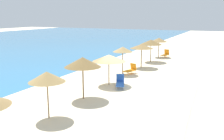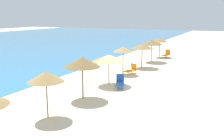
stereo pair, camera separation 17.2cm
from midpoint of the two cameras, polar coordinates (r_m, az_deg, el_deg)
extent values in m
plane|color=beige|center=(20.61, 1.54, -3.68)|extent=(160.00, 160.00, 0.00)
cylinder|color=brown|center=(14.62, -13.76, -6.13)|extent=(0.07, 0.07, 2.21)
cone|color=#9E7F4C|center=(14.30, -14.01, -1.41)|extent=(1.98, 1.98, 0.57)
cylinder|color=brown|center=(17.51, -6.18, -2.60)|extent=(0.09, 0.09, 2.34)
cone|color=olive|center=(17.22, -6.28, 1.76)|extent=(2.44, 2.44, 0.66)
cylinder|color=brown|center=(20.93, -0.45, -0.49)|extent=(0.07, 0.07, 2.08)
cone|color=tan|center=(20.71, -0.45, 2.65)|extent=(2.67, 2.67, 0.54)
cylinder|color=brown|center=(24.74, 2.63, 1.70)|extent=(0.08, 0.08, 2.30)
cone|color=tan|center=(24.54, 2.66, 4.57)|extent=(1.91, 1.91, 0.50)
cylinder|color=brown|center=(28.02, 6.76, 2.77)|extent=(0.10, 0.10, 2.23)
cone|color=olive|center=(27.86, 6.82, 5.20)|extent=(2.47, 2.47, 0.46)
cylinder|color=brown|center=(31.68, 8.83, 3.78)|extent=(0.08, 0.08, 2.24)
cone|color=olive|center=(31.52, 8.90, 6.07)|extent=(2.63, 2.63, 0.60)
cylinder|color=brown|center=(35.37, 10.54, 4.56)|extent=(0.09, 0.09, 2.22)
cone|color=olive|center=(35.24, 10.62, 6.54)|extent=(2.21, 2.21, 0.53)
cube|color=blue|center=(20.18, 2.02, -3.10)|extent=(1.64, 1.16, 0.07)
cube|color=blue|center=(20.79, 2.06, -1.68)|extent=(0.47, 0.67, 0.67)
cylinder|color=silver|center=(19.61, 1.22, -4.07)|extent=(0.04, 0.04, 0.28)
cylinder|color=silver|center=(19.61, 2.77, -4.09)|extent=(0.04, 0.04, 0.28)
cylinder|color=silver|center=(20.85, 1.31, -3.10)|extent=(0.04, 0.04, 0.28)
cylinder|color=silver|center=(20.84, 2.78, -3.11)|extent=(0.04, 0.04, 0.28)
cube|color=orange|center=(35.67, 11.87, 3.22)|extent=(1.36, 0.91, 0.07)
cube|color=orange|center=(36.15, 12.29, 3.89)|extent=(0.31, 0.70, 0.72)
cylinder|color=silver|center=(35.34, 11.07, 2.91)|extent=(0.04, 0.04, 0.25)
cylinder|color=silver|center=(35.10, 11.91, 2.82)|extent=(0.04, 0.04, 0.25)
cylinder|color=silver|center=(36.29, 11.81, 3.12)|extent=(0.04, 0.04, 0.25)
cylinder|color=silver|center=(36.05, 12.63, 3.02)|extent=(0.04, 0.04, 0.25)
cube|color=orange|center=(25.00, 4.13, -0.17)|extent=(1.47, 0.99, 0.07)
cube|color=orange|center=(25.43, 5.01, 0.76)|extent=(0.35, 0.67, 0.64)
cylinder|color=silver|center=(24.76, 2.82, -0.68)|extent=(0.04, 0.04, 0.27)
cylinder|color=silver|center=(24.43, 3.82, -0.87)|extent=(0.04, 0.04, 0.27)
cylinder|color=silver|center=(25.64, 4.41, -0.26)|extent=(0.04, 0.04, 0.27)
cylinder|color=silver|center=(25.32, 5.40, -0.44)|extent=(0.04, 0.04, 0.27)
camera|label=1|loc=(0.09, -89.76, 0.05)|focal=41.59mm
camera|label=2|loc=(0.09, 90.24, -0.05)|focal=41.59mm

